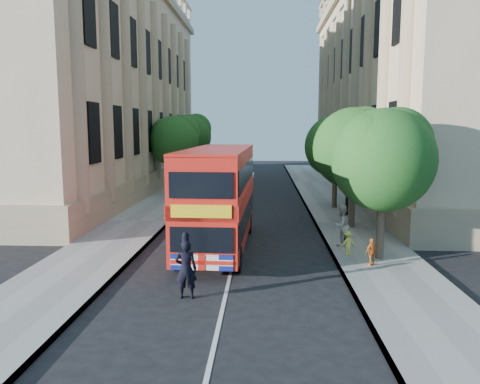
# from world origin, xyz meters

# --- Properties ---
(ground) EXTENTS (120.00, 120.00, 0.00)m
(ground) POSITION_xyz_m (0.00, 0.00, 0.00)
(ground) COLOR black
(ground) RESTS_ON ground
(pavement_right) EXTENTS (3.50, 80.00, 0.12)m
(pavement_right) POSITION_xyz_m (5.75, 10.00, 0.06)
(pavement_right) COLOR gray
(pavement_right) RESTS_ON ground
(pavement_left) EXTENTS (3.50, 80.00, 0.12)m
(pavement_left) POSITION_xyz_m (-5.75, 10.00, 0.06)
(pavement_left) COLOR gray
(pavement_left) RESTS_ON ground
(building_right) EXTENTS (12.00, 38.00, 18.00)m
(building_right) POSITION_xyz_m (13.80, 24.00, 9.00)
(building_right) COLOR tan
(building_right) RESTS_ON ground
(building_left) EXTENTS (12.00, 38.00, 18.00)m
(building_left) POSITION_xyz_m (-13.80, 24.00, 9.00)
(building_left) COLOR tan
(building_left) RESTS_ON ground
(tree_right_near) EXTENTS (4.00, 4.00, 6.08)m
(tree_right_near) POSITION_xyz_m (5.84, 3.03, 4.25)
(tree_right_near) COLOR #473828
(tree_right_near) RESTS_ON ground
(tree_right_mid) EXTENTS (4.20, 4.20, 6.37)m
(tree_right_mid) POSITION_xyz_m (5.84, 9.03, 4.45)
(tree_right_mid) COLOR #473828
(tree_right_mid) RESTS_ON ground
(tree_right_far) EXTENTS (4.00, 4.00, 6.15)m
(tree_right_far) POSITION_xyz_m (5.84, 15.03, 4.31)
(tree_right_far) COLOR #473828
(tree_right_far) RESTS_ON ground
(tree_left_far) EXTENTS (4.00, 4.00, 6.30)m
(tree_left_far) POSITION_xyz_m (-5.96, 22.03, 4.44)
(tree_left_far) COLOR #473828
(tree_left_far) RESTS_ON ground
(tree_left_back) EXTENTS (4.20, 4.20, 6.65)m
(tree_left_back) POSITION_xyz_m (-5.96, 30.03, 4.71)
(tree_left_back) COLOR #473828
(tree_left_back) RESTS_ON ground
(lamp_post) EXTENTS (0.32, 0.32, 5.16)m
(lamp_post) POSITION_xyz_m (5.00, 6.00, 2.51)
(lamp_post) COLOR black
(lamp_post) RESTS_ON pavement_right
(double_decker_bus) EXTENTS (2.78, 9.40, 4.31)m
(double_decker_bus) POSITION_xyz_m (-0.76, 4.64, 2.38)
(double_decker_bus) COLOR red
(double_decker_bus) RESTS_ON ground
(box_van) EXTENTS (1.93, 4.42, 2.49)m
(box_van) POSITION_xyz_m (-2.26, 16.15, 1.22)
(box_van) COLOR black
(box_van) RESTS_ON ground
(police_constable) EXTENTS (0.70, 0.49, 1.85)m
(police_constable) POSITION_xyz_m (-1.20, -1.43, 0.92)
(police_constable) COLOR black
(police_constable) RESTS_ON ground
(woman_pedestrian) EXTENTS (1.10, 1.06, 1.79)m
(woman_pedestrian) POSITION_xyz_m (4.61, 5.00, 1.02)
(woman_pedestrian) COLOR beige
(woman_pedestrian) RESTS_ON pavement_right
(child_a) EXTENTS (0.65, 0.54, 1.05)m
(child_a) POSITION_xyz_m (5.27, 2.00, 0.64)
(child_a) COLOR #CC6A24
(child_a) RESTS_ON pavement_right
(child_b) EXTENTS (0.76, 0.60, 1.02)m
(child_b) POSITION_xyz_m (4.61, 3.36, 0.63)
(child_b) COLOR #ECE550
(child_b) RESTS_ON pavement_right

